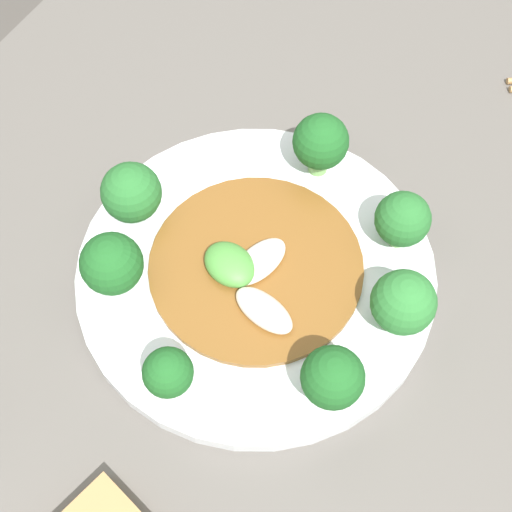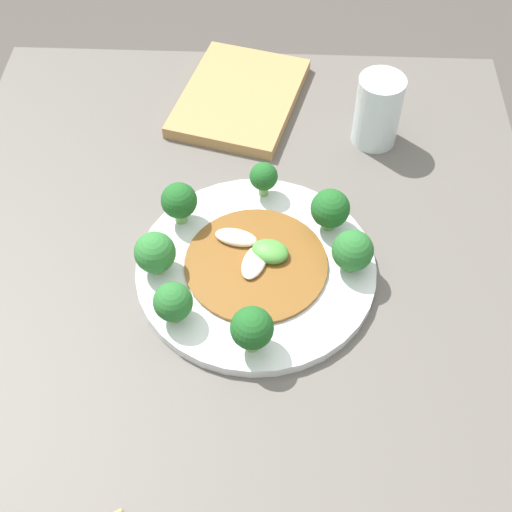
% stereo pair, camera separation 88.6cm
% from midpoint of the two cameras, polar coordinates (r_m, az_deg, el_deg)
% --- Properties ---
extents(ground_plane, '(8.00, 8.00, 0.00)m').
position_cam_midpoint_polar(ground_plane, '(1.44, 1.87, -33.22)').
color(ground_plane, '#4C4742').
extents(table, '(1.01, 0.84, 0.77)m').
position_cam_midpoint_polar(table, '(1.06, 2.50, -31.40)').
color(table, '#5B5651').
rests_on(table, ground_plane).
extents(plate, '(0.32, 0.32, 0.02)m').
position_cam_midpoint_polar(plate, '(0.68, 6.46, -25.39)').
color(plate, silver).
rests_on(plate, table).
extents(broccoli_southeast, '(0.05, 0.05, 0.06)m').
position_cam_midpoint_polar(broccoli_southeast, '(0.62, -3.53, -32.08)').
color(broccoli_southeast, '#70A356').
rests_on(broccoli_southeast, plate).
extents(broccoli_west, '(0.04, 0.04, 0.06)m').
position_cam_midpoint_polar(broccoli_west, '(0.68, 6.92, -13.80)').
color(broccoli_west, '#70A356').
rests_on(broccoli_west, plate).
extents(broccoli_east, '(0.05, 0.05, 0.07)m').
position_cam_midpoint_polar(broccoli_east, '(0.61, 7.39, -35.76)').
color(broccoli_east, '#7AAD5B').
rests_on(broccoli_east, plate).
extents(broccoli_north, '(0.05, 0.05, 0.06)m').
position_cam_midpoint_polar(broccoli_north, '(0.66, 18.61, -23.75)').
color(broccoli_north, '#70A356').
rests_on(broccoli_north, plate).
extents(broccoli_northwest, '(0.05, 0.05, 0.06)m').
position_cam_midpoint_polar(broccoli_northwest, '(0.67, 15.33, -18.18)').
color(broccoli_northwest, '#70A356').
rests_on(broccoli_northwest, plate).
extents(broccoli_southwest, '(0.05, 0.05, 0.06)m').
position_cam_midpoint_polar(broccoli_southwest, '(0.65, -3.25, -17.73)').
color(broccoli_southwest, '#7AAD5B').
rests_on(broccoli_southwest, plate).
extents(broccoli_south, '(0.05, 0.05, 0.06)m').
position_cam_midpoint_polar(broccoli_south, '(0.63, -6.09, -25.10)').
color(broccoli_south, '#7AAD5B').
rests_on(broccoli_south, plate).
extents(stirfry_center, '(0.19, 0.19, 0.02)m').
position_cam_midpoint_polar(stirfry_center, '(0.67, 6.60, -24.71)').
color(stirfry_center, brown).
rests_on(stirfry_center, plate).
extents(drinking_glass, '(0.07, 0.07, 0.11)m').
position_cam_midpoint_polar(drinking_glass, '(0.77, 19.07, -3.96)').
color(drinking_glass, silver).
rests_on(drinking_glass, table).
extents(cutting_board, '(0.27, 0.23, 0.02)m').
position_cam_midpoint_polar(cutting_board, '(0.82, 2.94, -0.92)').
color(cutting_board, '#AD7F4C').
rests_on(cutting_board, table).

